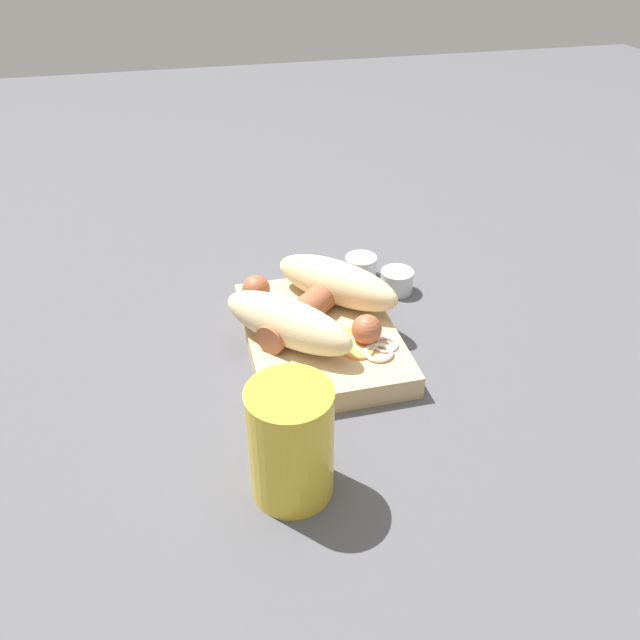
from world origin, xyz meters
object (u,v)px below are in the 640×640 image
(sausage, at_px, (309,308))
(condiment_cup_far, at_px, (361,268))
(food_tray, at_px, (320,336))
(condiment_cup_near, at_px, (397,282))
(bread_roll, at_px, (313,301))
(drink_glass, at_px, (291,442))

(sausage, height_order, condiment_cup_far, sausage)
(food_tray, relative_size, condiment_cup_near, 5.36)
(bread_roll, bearing_deg, drink_glass, 161.98)
(food_tray, distance_m, condiment_cup_far, 0.18)
(condiment_cup_near, height_order, condiment_cup_far, same)
(bread_roll, bearing_deg, condiment_cup_near, -58.90)
(food_tray, height_order, drink_glass, drink_glass)
(food_tray, xyz_separation_m, bread_roll, (0.02, 0.00, 0.04))
(bread_roll, relative_size, sausage, 1.52)
(food_tray, xyz_separation_m, drink_glass, (-0.21, 0.08, 0.04))
(sausage, bearing_deg, condiment_cup_near, -60.37)
(bread_roll, bearing_deg, sausage, 68.89)
(sausage, xyz_separation_m, condiment_cup_near, (0.08, -0.14, -0.03))
(sausage, height_order, condiment_cup_near, sausage)
(bread_roll, distance_m, condiment_cup_far, 0.17)
(bread_roll, xyz_separation_m, drink_glass, (-0.22, 0.07, 0.00))
(bread_roll, relative_size, condiment_cup_near, 5.17)
(sausage, bearing_deg, bread_roll, -111.11)
(drink_glass, bearing_deg, condiment_cup_far, -26.02)
(sausage, height_order, drink_glass, drink_glass)
(bread_roll, xyz_separation_m, condiment_cup_far, (0.13, -0.10, -0.04))
(food_tray, xyz_separation_m, condiment_cup_near, (0.10, -0.13, -0.00))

